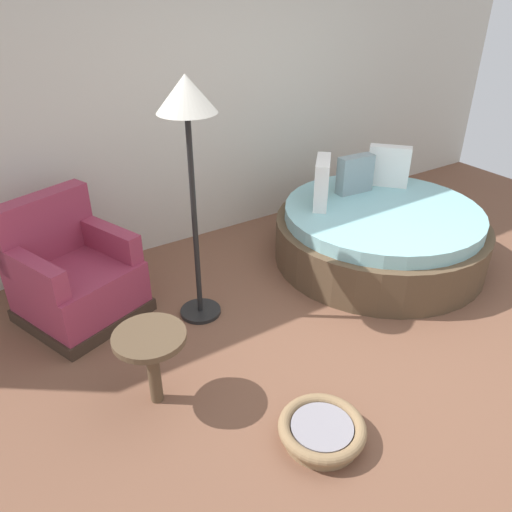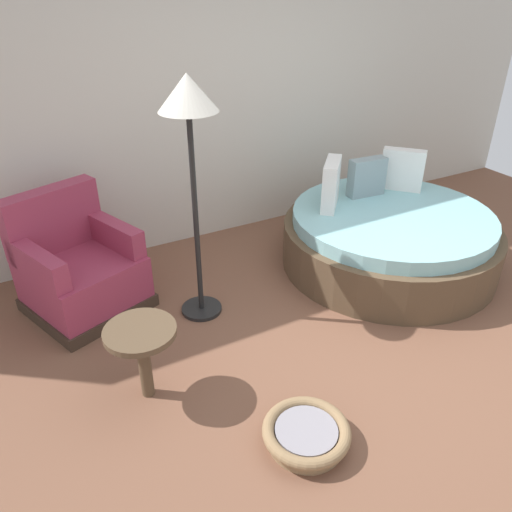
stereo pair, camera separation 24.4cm
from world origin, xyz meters
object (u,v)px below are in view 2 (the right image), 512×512
Objects in this scene: pet_basket at (306,434)px; side_table at (141,341)px; floor_lamp at (189,119)px; round_daybed at (389,237)px; red_armchair at (79,270)px.

side_table reaches higher than pet_basket.
floor_lamp is (0.66, 0.68, 1.11)m from side_table.
side_table is at bearing -167.48° from round_daybed.
side_table is (0.14, -1.20, 0.10)m from red_armchair.
floor_lamp reaches higher than round_daybed.
pet_basket is (0.82, -2.01, -0.26)m from red_armchair.
round_daybed reaches higher than pet_basket.
floor_lamp is (-0.01, 1.49, 1.46)m from pet_basket.
round_daybed reaches higher than red_armchair.
round_daybed is 1.05× the size of floor_lamp.
pet_basket is at bearing -67.93° from red_armchair.
floor_lamp reaches higher than side_table.
red_armchair is at bearing 96.77° from side_table.
round_daybed is at bearing -4.10° from floor_lamp.
red_armchair is at bearing 112.07° from pet_basket.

